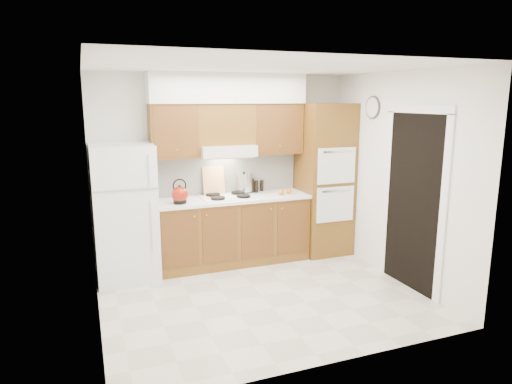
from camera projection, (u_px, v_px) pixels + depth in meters
floor at (262, 296)px, 5.33m from camera, size 3.60×3.60×0.00m
ceiling at (263, 66)px, 4.81m from camera, size 3.60×3.60×0.00m
wall_back at (223, 168)px, 6.44m from camera, size 3.60×0.02×2.60m
wall_left at (91, 199)px, 4.44m from camera, size 0.02×3.00×2.60m
wall_right at (396, 177)px, 5.70m from camera, size 0.02×3.00×2.60m
fridge at (125, 213)px, 5.71m from camera, size 0.75×0.72×1.72m
base_cabinets at (232, 231)px, 6.35m from camera, size 2.11×0.60×0.90m
countertop at (232, 199)px, 6.24m from camera, size 2.13×0.62×0.04m
backsplash at (226, 174)px, 6.45m from camera, size 2.11×0.03×0.56m
oven_cabinet at (324, 179)px, 6.69m from camera, size 0.70×0.65×2.20m
upper_cab_left at (174, 131)px, 5.93m from camera, size 0.63×0.33×0.70m
upper_cab_right at (275, 129)px, 6.43m from camera, size 0.73×0.33×0.70m
range_hood at (226, 150)px, 6.17m from camera, size 0.75×0.45×0.15m
upper_cab_over_hood at (225, 124)px, 6.16m from camera, size 0.75×0.33×0.55m
soffit at (228, 88)px, 6.07m from camera, size 2.13×0.36×0.40m
cooktop at (228, 197)px, 6.24m from camera, size 0.74×0.50×0.01m
doorway at (413, 203)px, 5.42m from camera, size 0.02×0.90×2.10m
wall_clock at (373, 107)px, 6.02m from camera, size 0.02×0.30×0.30m
kettle at (180, 195)px, 5.85m from camera, size 0.25×0.25×0.21m
cutting_board at (214, 181)px, 6.35m from camera, size 0.30×0.11×0.40m
stock_pot at (244, 183)px, 6.48m from camera, size 0.31×0.31×0.24m
condiment_a at (252, 185)px, 6.55m from camera, size 0.07×0.07×0.20m
condiment_b at (262, 186)px, 6.65m from camera, size 0.06×0.06×0.16m
condiment_c at (256, 186)px, 6.55m from camera, size 0.08×0.08×0.17m
orange_near at (289, 191)px, 6.46m from camera, size 0.09×0.09×0.08m
orange_far at (281, 192)px, 6.39m from camera, size 0.10×0.10×0.08m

